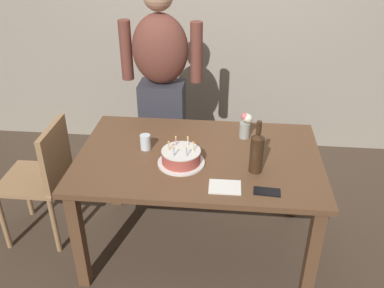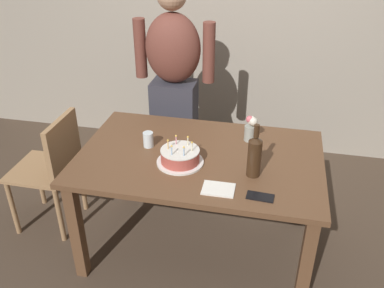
{
  "view_description": "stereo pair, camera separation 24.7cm",
  "coord_description": "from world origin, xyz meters",
  "views": [
    {
      "loc": [
        0.17,
        -2.18,
        2.07
      ],
      "look_at": [
        -0.04,
        -0.04,
        0.84
      ],
      "focal_mm": 38.77,
      "sensor_mm": 36.0,
      "label": 1
    },
    {
      "loc": [
        0.42,
        -2.14,
        2.07
      ],
      "look_at": [
        -0.04,
        -0.04,
        0.84
      ],
      "focal_mm": 38.77,
      "sensor_mm": 36.0,
      "label": 2
    }
  ],
  "objects": [
    {
      "name": "person_man_bearded",
      "position": [
        -0.34,
        0.71,
        0.87
      ],
      "size": [
        0.61,
        0.27,
        1.66
      ],
      "rotation": [
        0.0,
        0.0,
        3.14
      ],
      "color": "#33333D",
      "rests_on": "ground_plane"
    },
    {
      "name": "water_glass_near",
      "position": [
        -0.34,
        0.04,
        0.79
      ],
      "size": [
        0.07,
        0.07,
        0.1
      ],
      "primitive_type": "cylinder",
      "color": "silver",
      "rests_on": "dining_table"
    },
    {
      "name": "ground_plane",
      "position": [
        0.0,
        0.0,
        0.0
      ],
      "size": [
        10.0,
        10.0,
        0.0
      ],
      "primitive_type": "plane",
      "color": "#47382B"
    },
    {
      "name": "wine_bottle",
      "position": [
        0.34,
        -0.15,
        0.87
      ],
      "size": [
        0.08,
        0.08,
        0.32
      ],
      "color": "#382314",
      "rests_on": "dining_table"
    },
    {
      "name": "back_wall",
      "position": [
        0.0,
        1.55,
        1.3
      ],
      "size": [
        5.2,
        0.1,
        2.6
      ],
      "primitive_type": "cube",
      "color": "#9E9384",
      "rests_on": "ground_plane"
    },
    {
      "name": "flower_vase",
      "position": [
        0.28,
        0.25,
        0.84
      ],
      "size": [
        0.08,
        0.08,
        0.18
      ],
      "color": "#999E93",
      "rests_on": "dining_table"
    },
    {
      "name": "dining_chair",
      "position": [
        -1.04,
        0.03,
        0.52
      ],
      "size": [
        0.42,
        0.42,
        0.87
      ],
      "rotation": [
        0.0,
        0.0,
        -1.57
      ],
      "color": "#A37A51",
      "rests_on": "ground_plane"
    },
    {
      "name": "napkin_stack",
      "position": [
        0.17,
        -0.33,
        0.74
      ],
      "size": [
        0.18,
        0.13,
        0.01
      ],
      "primitive_type": "cube",
      "rotation": [
        0.0,
        0.0,
        0.01
      ],
      "color": "white",
      "rests_on": "dining_table"
    },
    {
      "name": "birthday_cake",
      "position": [
        -0.1,
        -0.11,
        0.78
      ],
      "size": [
        0.28,
        0.28,
        0.15
      ],
      "color": "white",
      "rests_on": "dining_table"
    },
    {
      "name": "cell_phone",
      "position": [
        0.4,
        -0.35,
        0.74
      ],
      "size": [
        0.15,
        0.08,
        0.01
      ],
      "primitive_type": "cube",
      "rotation": [
        0.0,
        0.0,
        -0.06
      ],
      "color": "black",
      "rests_on": "dining_table"
    },
    {
      "name": "dining_table",
      "position": [
        0.0,
        0.0,
        0.64
      ],
      "size": [
        1.5,
        0.96,
        0.74
      ],
      "color": "brown",
      "rests_on": "ground_plane"
    }
  ]
}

